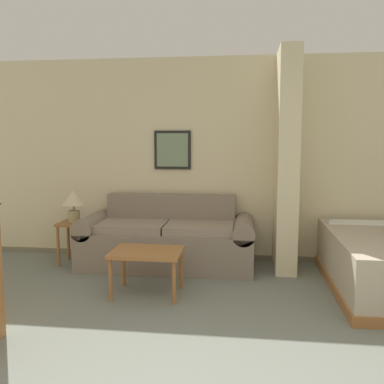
% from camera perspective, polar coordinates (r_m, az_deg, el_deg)
% --- Properties ---
extents(wall_back, '(7.80, 0.16, 2.60)m').
position_cam_1_polar(wall_back, '(5.59, 2.50, 4.30)').
color(wall_back, beige).
rests_on(wall_back, ground_plane).
extents(wall_partition_pillar, '(0.24, 0.70, 2.60)m').
position_cam_1_polar(wall_partition_pillar, '(5.18, 12.48, 3.99)').
color(wall_partition_pillar, beige).
rests_on(wall_partition_pillar, ground_plane).
extents(couch, '(2.13, 0.84, 0.86)m').
position_cam_1_polar(couch, '(5.31, -3.30, -6.40)').
color(couch, gray).
rests_on(couch, ground_plane).
extents(coffee_table, '(0.70, 0.53, 0.46)m').
position_cam_1_polar(coffee_table, '(4.35, -6.01, -8.46)').
color(coffee_table, '#996033').
rests_on(coffee_table, ground_plane).
extents(side_table, '(0.37, 0.37, 0.53)m').
position_cam_1_polar(side_table, '(5.60, -15.40, -4.96)').
color(side_table, '#996033').
rests_on(side_table, ground_plane).
extents(table_lamp, '(0.29, 0.29, 0.40)m').
position_cam_1_polar(table_lamp, '(5.53, -15.52, -1.11)').
color(table_lamp, tan).
rests_on(table_lamp, side_table).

